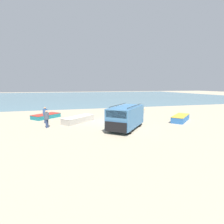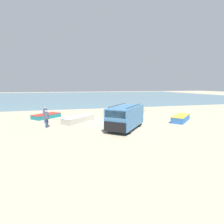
{
  "view_description": "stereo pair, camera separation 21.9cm",
  "coord_description": "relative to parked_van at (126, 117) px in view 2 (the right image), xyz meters",
  "views": [
    {
      "loc": [
        -5.22,
        -18.87,
        4.12
      ],
      "look_at": [
        0.19,
        0.93,
        1.0
      ],
      "focal_mm": 28.0,
      "sensor_mm": 36.0,
      "label": 1
    },
    {
      "loc": [
        -5.01,
        -18.93,
        4.12
      ],
      "look_at": [
        0.19,
        0.93,
        1.0
      ],
      "focal_mm": 28.0,
      "sensor_mm": 36.0,
      "label": 2
    }
  ],
  "objects": [
    {
      "name": "ground_plane",
      "position": [
        -0.38,
        3.44,
        -1.19
      ],
      "size": [
        200.0,
        200.0,
        0.0
      ],
      "primitive_type": "plane",
      "color": "tan"
    },
    {
      "name": "sea_water",
      "position": [
        -0.38,
        55.44,
        -1.18
      ],
      "size": [
        120.0,
        80.0,
        0.01
      ],
      "primitive_type": "cube",
      "color": "slate",
      "rests_on": "ground_plane"
    },
    {
      "name": "parked_van",
      "position": [
        0.0,
        0.0,
        0.0
      ],
      "size": [
        4.78,
        5.13,
        2.29
      ],
      "rotation": [
        0.0,
        0.0,
        4.01
      ],
      "color": "teal",
      "rests_on": "ground_plane"
    },
    {
      "name": "fishing_rowboat_0",
      "position": [
        -4.0,
        4.42,
        -0.85
      ],
      "size": [
        4.26,
        4.09,
        0.68
      ],
      "rotation": [
        0.0,
        0.0,
        0.75
      ],
      "color": "#ADA89E",
      "rests_on": "ground_plane"
    },
    {
      "name": "fishing_rowboat_1",
      "position": [
        -7.87,
        7.96,
        -0.92
      ],
      "size": [
        3.74,
        3.59,
        0.53
      ],
      "rotation": [
        0.0,
        0.0,
        0.75
      ],
      "color": "#1E757F",
      "rests_on": "ground_plane"
    },
    {
      "name": "fishing_rowboat_2",
      "position": [
        7.55,
        1.91,
        -0.84
      ],
      "size": [
        4.1,
        3.78,
        0.69
      ],
      "rotation": [
        0.0,
        0.0,
        0.72
      ],
      "color": "#2D66AD",
      "rests_on": "ground_plane"
    },
    {
      "name": "fishing_rowboat_3",
      "position": [
        3.87,
        7.91,
        -0.88
      ],
      "size": [
        4.72,
        2.95,
        0.61
      ],
      "rotation": [
        0.0,
        0.0,
        0.4
      ],
      "color": "#ADA89E",
      "rests_on": "ground_plane"
    },
    {
      "name": "fisherman_0",
      "position": [
        1.63,
        3.95,
        -0.23
      ],
      "size": [
        0.42,
        0.42,
        1.6
      ],
      "rotation": [
        0.0,
        0.0,
        2.89
      ],
      "color": "#38383D",
      "rests_on": "ground_plane"
    },
    {
      "name": "fisherman_1",
      "position": [
        -7.71,
        4.81,
        -0.11
      ],
      "size": [
        0.47,
        0.47,
        1.8
      ],
      "rotation": [
        0.0,
        0.0,
        5.69
      ],
      "color": "navy",
      "rests_on": "ground_plane"
    },
    {
      "name": "fisherman_2",
      "position": [
        -7.35,
        2.46,
        -0.15
      ],
      "size": [
        0.46,
        0.46,
        1.74
      ],
      "rotation": [
        0.0,
        0.0,
        2.53
      ],
      "color": "navy",
      "rests_on": "ground_plane"
    },
    {
      "name": "fisherman_3",
      "position": [
        1.76,
        5.44,
        -0.12
      ],
      "size": [
        0.47,
        0.47,
        1.78
      ],
      "rotation": [
        0.0,
        0.0,
        4.88
      ],
      "color": "#38383D",
      "rests_on": "ground_plane"
    }
  ]
}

